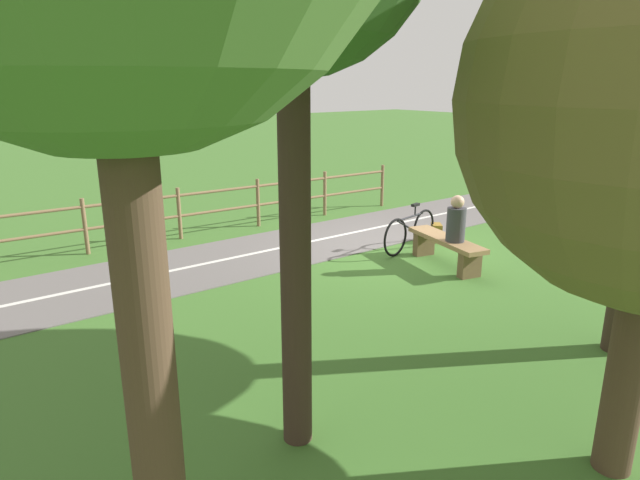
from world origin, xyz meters
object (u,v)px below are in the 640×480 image
(person_seated, at_px, (456,221))
(bench, at_px, (446,246))
(bicycle, at_px, (410,231))
(backpack, at_px, (436,233))

(person_seated, bearing_deg, bench, 0.00)
(bench, relative_size, bicycle, 1.08)
(person_seated, height_order, bicycle, person_seated)
(bench, height_order, backpack, bench)
(person_seated, height_order, backpack, person_seated)
(person_seated, bearing_deg, backpack, -25.34)
(bench, bearing_deg, person_seated, -180.00)
(backpack, bearing_deg, bench, 137.17)
(bicycle, bearing_deg, bench, 70.57)
(backpack, bearing_deg, person_seated, 140.97)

